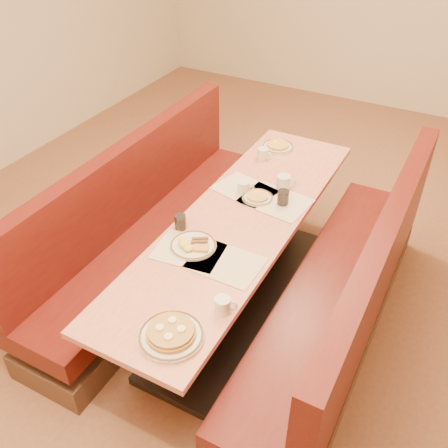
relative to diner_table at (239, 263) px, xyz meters
The scene contains 19 objects.
ground 0.37m from the diner_table, ahead, with size 8.00×8.00×0.00m, color #9E6647.
room_envelope 1.56m from the diner_table, ahead, with size 6.04×8.04×2.82m.
diner_table is the anchor object (origin of this frame).
booth_left 0.73m from the diner_table, behind, with size 0.55×2.50×1.05m.
booth_right 0.73m from the diner_table, ahead, with size 0.55×2.50×1.05m.
placemat_near_left 0.58m from the diner_table, 105.68° to the right, with size 0.39×0.29×0.00m, color beige.
placemat_near_right 0.58m from the diner_table, 74.16° to the right, with size 0.40×0.30×0.00m, color beige.
placemat_far_left 0.51m from the diner_table, 110.93° to the left, with size 0.40×0.30×0.00m, color beige.
placemat_far_right 0.49m from the diner_table, 67.39° to the left, with size 0.44×0.33×0.00m, color beige.
pancake_plate 1.11m from the diner_table, 82.01° to the right, with size 0.32×0.32×0.07m.
eggs_plate 0.56m from the diner_table, 107.00° to the right, with size 0.28×0.28×0.06m.
extra_plate_mid 0.47m from the diner_table, 89.41° to the left, with size 0.21×0.21×0.04m.
extra_plate_far 1.07m from the diner_table, 99.25° to the left, with size 0.25×0.25×0.05m.
coffee_mug_a 0.91m from the diner_table, 69.41° to the right, with size 0.11×0.08×0.09m.
coffee_mug_b 0.52m from the diner_table, 111.50° to the left, with size 0.11×0.08×0.09m.
coffee_mug_c 0.64m from the diner_table, 76.95° to the left, with size 0.13×0.09×0.10m.
coffee_mug_d 0.90m from the diner_table, 103.97° to the left, with size 0.12×0.08×0.09m.
soda_tumbler_near 0.57m from the diner_table, 136.85° to the right, with size 0.07×0.07×0.10m.
soda_tumbler_mid 0.54m from the diner_table, 57.63° to the left, with size 0.08×0.08×0.10m.
Camera 1 is at (1.12, -2.30, 2.63)m, focal length 40.00 mm.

